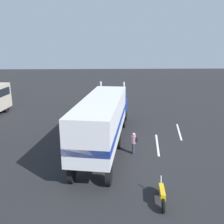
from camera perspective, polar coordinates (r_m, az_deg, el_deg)
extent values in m
plane|color=#232326|center=(24.62, 0.01, -2.78)|extent=(120.00, 120.00, 0.00)
cube|color=silver|center=(19.92, 10.81, -7.61)|extent=(4.36, 0.89, 0.01)
cube|color=silver|center=(23.24, 15.76, -4.51)|extent=(4.34, 1.06, 0.01)
cube|color=#193399|center=(25.14, 0.69, 1.64)|extent=(2.19, 2.76, 1.20)
cube|color=#193399|center=(23.48, 0.23, 1.89)|extent=(1.79, 2.70, 2.20)
cube|color=silver|center=(26.05, 0.93, 2.14)|extent=(0.43, 2.08, 1.08)
cube|color=#193399|center=(25.13, 0.69, 1.78)|extent=(2.20, 2.80, 0.36)
cylinder|color=silver|center=(22.98, -2.66, 3.11)|extent=(0.18, 0.18, 3.40)
cylinder|color=silver|center=(22.70, 2.82, 2.95)|extent=(0.18, 0.18, 3.40)
cube|color=silver|center=(17.27, -2.40, -1.29)|extent=(10.79, 4.30, 2.80)
cube|color=#193399|center=(17.40, -2.39, -2.61)|extent=(10.79, 4.34, 0.44)
cylinder|color=silver|center=(24.39, -2.68, -0.64)|extent=(1.39, 0.85, 0.64)
cylinder|color=black|center=(25.87, -1.66, -0.60)|extent=(1.13, 0.48, 1.10)
cylinder|color=black|center=(25.63, 3.20, -0.77)|extent=(1.13, 0.48, 1.10)
cylinder|color=black|center=(23.70, -2.53, -2.13)|extent=(1.13, 0.48, 1.10)
cylinder|color=black|center=(23.44, 2.78, -2.34)|extent=(1.13, 0.48, 1.10)
cylinder|color=black|center=(19.14, -5.09, -6.61)|extent=(1.13, 0.48, 1.10)
cylinder|color=black|center=(18.81, 1.52, -6.96)|extent=(1.13, 0.48, 1.10)
cylinder|color=black|center=(14.57, -9.63, -14.31)|extent=(1.13, 0.48, 1.10)
cylinder|color=black|center=(14.14, -0.76, -15.08)|extent=(1.13, 0.48, 1.10)
cylinder|color=#2D3347|center=(17.89, 5.13, -8.74)|extent=(0.18, 0.18, 0.82)
cylinder|color=#2D3347|center=(18.02, 5.17, -8.55)|extent=(0.18, 0.18, 0.82)
cylinder|color=#A5728C|center=(17.68, 5.21, -6.58)|extent=(0.34, 0.34, 0.58)
sphere|color=tan|center=(17.53, 5.24, -5.35)|extent=(0.23, 0.23, 0.23)
cube|color=black|center=(17.66, 5.86, -6.52)|extent=(0.29, 0.21, 0.36)
cylinder|color=black|center=(31.39, -24.03, 0.84)|extent=(1.02, 0.36, 1.00)
cylinder|color=black|center=(13.73, 11.48, -17.53)|extent=(0.67, 0.18, 0.66)
cylinder|color=black|center=(12.55, 12.19, -21.13)|extent=(0.67, 0.18, 0.66)
cube|color=gold|center=(12.98, 11.89, -18.23)|extent=(1.12, 0.38, 0.36)
cylinder|color=silver|center=(13.41, 11.63, -16.15)|extent=(0.29, 0.11, 0.69)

